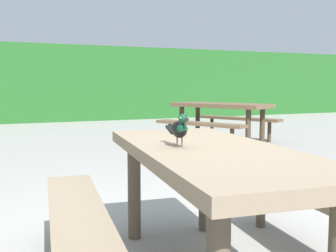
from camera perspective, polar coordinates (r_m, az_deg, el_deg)
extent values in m
cube|color=#235B23|center=(12.77, -17.99, 5.79)|extent=(28.00, 1.72, 2.25)
cube|color=#84725B|center=(2.18, 5.99, -3.89)|extent=(0.95, 1.87, 0.07)
cylinder|color=brown|center=(2.83, -4.83, -9.25)|extent=(0.09, 0.09, 0.67)
cylinder|color=brown|center=(2.99, 5.29, -8.46)|extent=(0.09, 0.09, 0.67)
cube|color=#84725B|center=(2.08, -12.56, -12.68)|extent=(0.46, 1.73, 0.05)
cylinder|color=brown|center=(2.76, -13.59, -12.85)|extent=(0.07, 0.07, 0.39)
cube|color=#84725B|center=(2.59, 20.48, -9.22)|extent=(0.46, 1.73, 0.05)
cylinder|color=brown|center=(3.16, 13.11, -10.42)|extent=(0.07, 0.07, 0.39)
ellipsoid|color=black|center=(2.14, 1.59, -0.49)|extent=(0.08, 0.15, 0.09)
ellipsoid|color=#0F3823|center=(2.11, 2.00, -0.43)|extent=(0.06, 0.07, 0.06)
sphere|color=#0F3823|center=(2.08, 2.20, 1.06)|extent=(0.05, 0.05, 0.05)
sphere|color=#EAE08C|center=(2.08, 2.82, 1.20)|extent=(0.01, 0.01, 0.01)
sphere|color=#EAE08C|center=(2.06, 1.82, 1.17)|extent=(0.01, 0.01, 0.01)
cone|color=black|center=(2.04, 2.64, 0.97)|extent=(0.02, 0.03, 0.02)
cube|color=black|center=(2.26, 0.46, -0.52)|extent=(0.04, 0.10, 0.04)
cylinder|color=#47423D|center=(2.15, 2.00, -2.30)|extent=(0.01, 0.01, 0.05)
cylinder|color=#47423D|center=(2.14, 1.31, -2.34)|extent=(0.01, 0.01, 0.05)
cube|color=brown|center=(7.43, 7.55, 2.96)|extent=(1.51, 1.95, 0.07)
cylinder|color=#423324|center=(6.88, 11.35, -0.42)|extent=(0.09, 0.09, 0.67)
cylinder|color=#423324|center=(7.36, 13.27, -0.07)|extent=(0.09, 0.09, 0.67)
cylinder|color=#423324|center=(7.63, 1.97, 0.29)|extent=(0.09, 0.09, 0.67)
cylinder|color=#423324|center=(8.06, 4.24, 0.58)|extent=(0.09, 0.09, 0.67)
cube|color=brown|center=(6.86, 4.48, 0.33)|extent=(1.04, 1.64, 0.05)
cylinder|color=#423324|center=(6.55, 9.09, -1.93)|extent=(0.07, 0.07, 0.39)
cylinder|color=#423324|center=(7.27, 0.29, -1.09)|extent=(0.07, 0.07, 0.39)
cube|color=brown|center=(8.05, 10.12, 1.07)|extent=(1.04, 1.64, 0.05)
cylinder|color=#423324|center=(7.79, 14.23, -0.81)|extent=(0.07, 0.07, 0.39)
cylinder|color=#423324|center=(8.40, 6.26, -0.19)|extent=(0.07, 0.07, 0.39)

